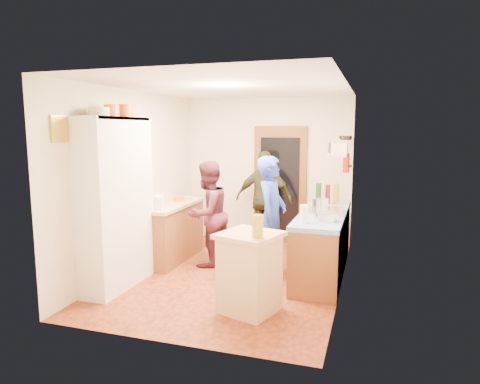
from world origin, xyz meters
The scene contains 44 objects.
floor centered at (0.00, 0.00, -0.01)m, with size 3.00×4.00×0.02m, color brown.
ceiling centered at (0.00, 0.00, 2.61)m, with size 3.00×4.00×0.02m, color silver.
wall_back centered at (0.00, 2.01, 1.30)m, with size 3.00×0.02×2.60m, color silver.
wall_front centered at (0.00, -2.01, 1.30)m, with size 3.00×0.02×2.60m, color silver.
wall_left centered at (-1.51, 0.00, 1.30)m, with size 0.02×4.00×2.60m, color silver.
wall_right centered at (1.51, 0.00, 1.30)m, with size 0.02×4.00×2.60m, color silver.
door_frame centered at (0.25, 1.97, 1.05)m, with size 0.95×0.06×2.10m, color brown.
door_glass centered at (0.25, 1.94, 1.05)m, with size 0.70×0.02×1.70m, color black.
hutch_body centered at (-1.30, -0.80, 1.10)m, with size 0.40×1.20×2.20m, color white.
hutch_top_shelf centered at (-1.30, -0.80, 2.18)m, with size 0.40×1.14×0.04m, color white.
plate_stack centered at (-1.30, -1.07, 2.25)m, with size 0.25×0.25×0.10m, color white.
orange_pot_a centered at (-1.30, -0.81, 2.27)m, with size 0.19×0.19×0.15m, color orange.
orange_pot_b centered at (-1.30, -0.49, 2.29)m, with size 0.19×0.19×0.17m, color orange.
left_counter_base centered at (-1.20, 0.45, 0.42)m, with size 0.60×1.40×0.85m, color brown.
left_counter_top centered at (-1.20, 0.45, 0.88)m, with size 0.64×1.44×0.05m, color tan.
toaster centered at (-1.15, -0.07, 0.99)m, with size 0.25×0.17×0.19m, color white.
kettle centered at (-1.25, 0.23, 0.98)m, with size 0.15×0.15×0.17m, color white.
orange_bowl centered at (-1.12, 0.67, 0.94)m, with size 0.18×0.18×0.08m, color orange.
chopping_board centered at (-1.18, 0.96, 0.91)m, with size 0.30×0.22×0.03m, color tan.
right_counter_base centered at (1.20, 0.50, 0.42)m, with size 0.60×2.20×0.84m, color brown.
right_counter_top centered at (1.20, 0.50, 0.87)m, with size 0.62×2.22×0.06m, color blue.
hob centered at (1.20, 0.43, 0.92)m, with size 0.55×0.58×0.04m, color silver.
pot_on_hob centered at (1.15, 0.50, 1.01)m, with size 0.22×0.22×0.14m, color silver.
bottle_a centered at (1.05, 1.06, 1.07)m, with size 0.08×0.08×0.33m, color #143F14.
bottle_b centered at (1.18, 1.17, 1.05)m, with size 0.07×0.07×0.30m, color #591419.
bottle_c centered at (1.31, 1.17, 1.06)m, with size 0.08×0.08×0.32m, color olive.
paper_towel centered at (1.05, -0.32, 1.01)m, with size 0.10×0.10×0.22m, color white.
mixing_bowl centered at (1.30, -0.13, 0.95)m, with size 0.28×0.28×0.11m, color silver.
island_base centered at (0.57, -1.05, 0.43)m, with size 0.55×0.55×0.86m, color tan.
island_top centered at (0.57, -1.05, 0.89)m, with size 0.62×0.62×0.05m, color tan.
cutting_board centered at (0.53, -0.99, 0.90)m, with size 0.35×0.28×0.02m, color white.
oil_jar centered at (0.70, -1.22, 1.03)m, with size 0.12×0.12×0.24m, color #AD9E2D.
pan_rail centered at (1.46, 1.52, 2.05)m, with size 0.02×0.02×0.65m, color silver.
pan_hang_a centered at (1.40, 1.35, 1.92)m, with size 0.18×0.18×0.05m, color black.
pan_hang_b centered at (1.40, 1.55, 1.90)m, with size 0.16×0.16×0.05m, color black.
pan_hang_c centered at (1.40, 1.75, 1.91)m, with size 0.17×0.17×0.05m, color black.
wall_shelf centered at (1.37, 0.45, 1.70)m, with size 0.26×0.42×0.03m, color tan.
radio centered at (1.37, 0.45, 1.79)m, with size 0.22×0.30×0.15m, color silver.
ext_bracket centered at (1.47, 1.70, 1.45)m, with size 0.06×0.10×0.04m, color black.
fire_extinguisher centered at (1.41, 1.70, 1.50)m, with size 0.11×0.11×0.32m, color red.
picture_frame centered at (-1.48, -1.55, 2.05)m, with size 0.03×0.25×0.30m, color gold.
person_hob centered at (0.55, 0.16, 0.84)m, with size 0.61×0.40×1.69m, color #243FA7.
person_left centered at (-0.46, 0.38, 0.79)m, with size 0.77×0.60×1.58m, color #4D1D2B.
person_back centered at (0.05, 1.63, 0.84)m, with size 0.98×0.41×1.68m, color #35381E.
Camera 1 is at (1.85, -5.48, 2.05)m, focal length 32.00 mm.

